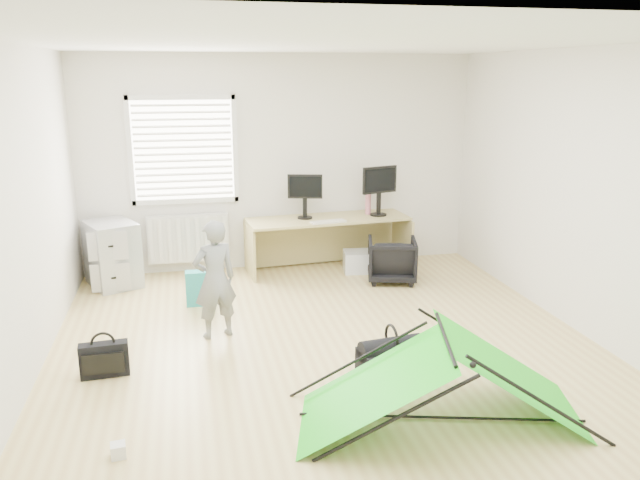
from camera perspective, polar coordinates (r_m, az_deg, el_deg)
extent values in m
plane|color=tan|center=(5.78, 0.86, -10.16)|extent=(5.50, 5.50, 0.00)
cube|color=silver|center=(8.01, -3.63, 7.02)|extent=(5.00, 0.02, 2.70)
cube|color=silver|center=(7.85, -12.38, 8.02)|extent=(1.20, 0.06, 1.20)
cube|color=silver|center=(8.01, -11.94, 0.17)|extent=(1.00, 0.12, 0.60)
cube|color=tan|center=(7.95, 0.74, -0.39)|extent=(2.08, 0.81, 0.69)
cube|color=#AAACB0|center=(7.79, -18.46, -1.20)|extent=(0.72, 0.81, 0.77)
cube|color=black|center=(7.80, -1.40, 3.46)|extent=(0.44, 0.20, 0.41)
cube|color=black|center=(7.99, 5.39, 3.88)|extent=(0.50, 0.24, 0.47)
cube|color=beige|center=(7.62, 0.76, 1.68)|extent=(0.45, 0.22, 0.02)
cylinder|color=#C16C7D|center=(8.08, 4.42, 3.29)|extent=(0.08, 0.08, 0.26)
imported|color=black|center=(7.62, 6.59, -1.81)|extent=(0.71, 0.72, 0.53)
imported|color=gray|center=(5.97, -9.60, -3.58)|extent=(0.48, 0.39, 1.15)
cube|color=silver|center=(7.99, 3.89, -1.96)|extent=(0.51, 0.39, 0.26)
cube|color=teal|center=(6.94, -10.84, -4.33)|extent=(0.32, 0.15, 0.38)
cube|color=black|center=(5.59, -19.12, -10.29)|extent=(0.40, 0.15, 0.29)
cube|color=silver|center=(4.54, -17.96, -17.84)|extent=(0.11, 0.11, 0.10)
cube|color=black|center=(5.35, 6.49, -11.00)|extent=(0.57, 0.34, 0.23)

